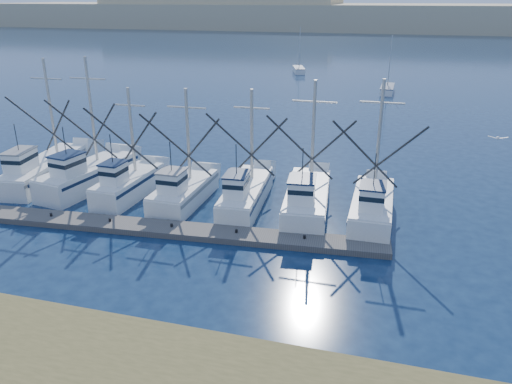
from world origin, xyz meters
TOP-DOWN VIEW (x-y plane):
  - ground at (0.00, 0.00)m, footprint 500.00×500.00m
  - floating_dock at (-6.43, 5.31)m, footprint 27.76×3.87m
  - dune_ridge at (0.00, 210.00)m, footprint 360.00×60.00m
  - trawler_fleet at (-6.80, 10.33)m, footprint 27.75×9.82m
  - sailboat_near at (5.61, 56.80)m, footprint 1.89×6.48m
  - sailboat_far at (-10.84, 73.52)m, footprint 3.36×6.17m
  - flying_gull at (12.38, 9.58)m, footprint 1.03×0.19m

SIDE VIEW (x-z plane):
  - ground at x=0.00m, z-range 0.00..0.00m
  - floating_dock at x=-6.43m, z-range 0.00..0.37m
  - sailboat_near at x=5.61m, z-range -3.56..4.54m
  - sailboat_far at x=-10.84m, z-range -3.55..4.55m
  - trawler_fleet at x=-6.80m, z-range -3.70..5.65m
  - dune_ridge at x=0.00m, z-range 0.00..10.00m
  - flying_gull at x=12.38m, z-range 5.99..6.18m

